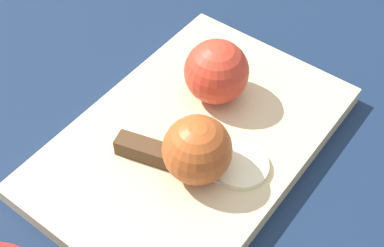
# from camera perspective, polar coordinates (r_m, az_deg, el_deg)

# --- Properties ---
(ground_plane) EXTENTS (4.00, 4.00, 0.00)m
(ground_plane) POSITION_cam_1_polar(r_m,az_deg,el_deg) (0.63, -0.00, -2.58)
(ground_plane) COLOR #14233D
(cutting_board) EXTENTS (0.40, 0.30, 0.02)m
(cutting_board) POSITION_cam_1_polar(r_m,az_deg,el_deg) (0.62, -0.00, -1.90)
(cutting_board) COLOR #D1B789
(cutting_board) RESTS_ON ground_plane
(apple_half_left) EXTENTS (0.08, 0.08, 0.08)m
(apple_half_left) POSITION_cam_1_polar(r_m,az_deg,el_deg) (0.63, 2.59, 5.54)
(apple_half_left) COLOR red
(apple_half_left) RESTS_ON cutting_board
(apple_half_right) EXTENTS (0.07, 0.07, 0.07)m
(apple_half_right) POSITION_cam_1_polar(r_m,az_deg,el_deg) (0.55, 0.52, -2.82)
(apple_half_right) COLOR #AD4C1E
(apple_half_right) RESTS_ON cutting_board
(knife) EXTENTS (0.08, 0.14, 0.02)m
(knife) POSITION_cam_1_polar(r_m,az_deg,el_deg) (0.58, -4.46, -3.07)
(knife) COLOR silver
(knife) RESTS_ON cutting_board
(apple_slice) EXTENTS (0.06, 0.06, 0.01)m
(apple_slice) POSITION_cam_1_polar(r_m,az_deg,el_deg) (0.58, 5.27, -4.52)
(apple_slice) COLOR beige
(apple_slice) RESTS_ON cutting_board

